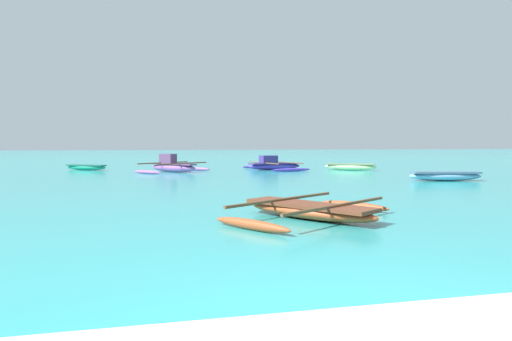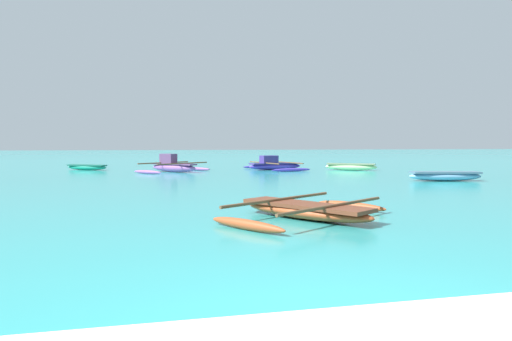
{
  "view_description": "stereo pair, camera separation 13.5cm",
  "coord_description": "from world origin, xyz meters",
  "px_view_note": "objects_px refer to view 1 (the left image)",
  "views": [
    {
      "loc": [
        -1.79,
        -2.79,
        1.61
      ],
      "look_at": [
        3.53,
        19.92,
        0.25
      ],
      "focal_mm": 32.0,
      "sensor_mm": 36.0,
      "label": 1
    },
    {
      "loc": [
        -1.66,
        -2.82,
        1.61
      ],
      "look_at": [
        3.53,
        19.92,
        0.25
      ],
      "focal_mm": 32.0,
      "sensor_mm": 36.0,
      "label": 2
    }
  ],
  "objects_px": {
    "moored_boat_4": "(445,176)",
    "moored_boat_5": "(274,165)",
    "moored_boat_2": "(86,167)",
    "moored_boat_1": "(350,166)",
    "moored_boat_0": "(309,210)",
    "moored_boat_3": "(172,166)"
  },
  "relations": [
    {
      "from": "moored_boat_1",
      "to": "moored_boat_4",
      "type": "xyz_separation_m",
      "value": [
        0.6,
        -8.33,
        -0.01
      ]
    },
    {
      "from": "moored_boat_0",
      "to": "moored_boat_2",
      "type": "distance_m",
      "value": 21.63
    },
    {
      "from": "moored_boat_3",
      "to": "moored_boat_5",
      "type": "height_order",
      "value": "moored_boat_3"
    },
    {
      "from": "moored_boat_3",
      "to": "moored_boat_5",
      "type": "bearing_deg",
      "value": 57.11
    },
    {
      "from": "moored_boat_1",
      "to": "moored_boat_0",
      "type": "bearing_deg",
      "value": -82.8
    },
    {
      "from": "moored_boat_0",
      "to": "moored_boat_4",
      "type": "bearing_deg",
      "value": 98.11
    },
    {
      "from": "moored_boat_3",
      "to": "moored_boat_1",
      "type": "bearing_deg",
      "value": 44.79
    },
    {
      "from": "moored_boat_0",
      "to": "moored_boat_2",
      "type": "height_order",
      "value": "moored_boat_0"
    },
    {
      "from": "moored_boat_1",
      "to": "moored_boat_2",
      "type": "distance_m",
      "value": 16.24
    },
    {
      "from": "moored_boat_2",
      "to": "moored_boat_3",
      "type": "relative_size",
      "value": 0.6
    },
    {
      "from": "moored_boat_4",
      "to": "moored_boat_5",
      "type": "bearing_deg",
      "value": 128.77
    },
    {
      "from": "moored_boat_4",
      "to": "moored_boat_5",
      "type": "xyz_separation_m",
      "value": [
        -5.0,
        10.0,
        0.07
      ]
    },
    {
      "from": "moored_boat_3",
      "to": "moored_boat_5",
      "type": "relative_size",
      "value": 0.95
    },
    {
      "from": "moored_boat_0",
      "to": "moored_boat_2",
      "type": "bearing_deg",
      "value": 165.86
    },
    {
      "from": "moored_boat_2",
      "to": "moored_boat_5",
      "type": "bearing_deg",
      "value": 20.2
    },
    {
      "from": "moored_boat_0",
      "to": "moored_boat_2",
      "type": "xyz_separation_m",
      "value": [
        -7.14,
        20.42,
        0.01
      ]
    },
    {
      "from": "moored_boat_4",
      "to": "moored_boat_2",
      "type": "bearing_deg",
      "value": 155.38
    },
    {
      "from": "moored_boat_0",
      "to": "moored_boat_3",
      "type": "relative_size",
      "value": 0.95
    },
    {
      "from": "moored_boat_1",
      "to": "moored_boat_2",
      "type": "xyz_separation_m",
      "value": [
        -15.76,
        3.92,
        -0.05
      ]
    },
    {
      "from": "moored_boat_0",
      "to": "moored_boat_4",
      "type": "height_order",
      "value": "moored_boat_4"
    },
    {
      "from": "moored_boat_2",
      "to": "moored_boat_3",
      "type": "height_order",
      "value": "moored_boat_3"
    },
    {
      "from": "moored_boat_1",
      "to": "moored_boat_5",
      "type": "xyz_separation_m",
      "value": [
        -4.39,
        1.67,
        0.06
      ]
    }
  ]
}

